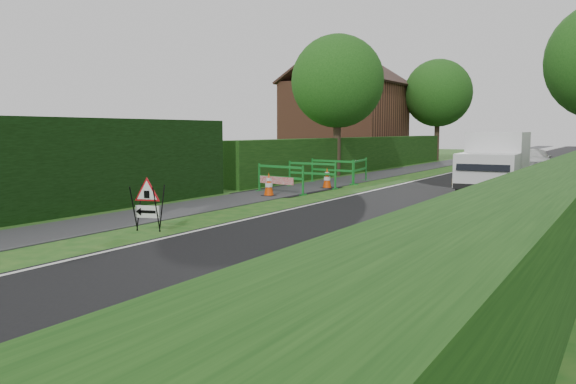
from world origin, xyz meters
The scene contains 20 objects.
ground centered at (0.00, 0.00, 0.00)m, with size 120.00×120.00×0.00m, color #174C15.
road_surface centered at (2.50, 35.00, 0.00)m, with size 6.00×90.00×0.02m, color black.
footpath centered at (-3.00, 35.00, 0.01)m, with size 2.00×90.00×0.02m, color #2D2D30.
hedge_west_far centered at (-5.00, 22.00, 0.00)m, with size 1.00×24.00×1.80m, color #14380F.
house_west centered at (-10.00, 30.00, 2.90)m, with size 7.50×7.40×7.88m.
tree_nw centered at (-4.60, 18.00, 4.48)m, with size 4.40×4.40×6.70m.
tree_fw centered at (-4.60, 34.00, 4.83)m, with size 4.80×4.80×7.24m.
triangle_sign centered at (-1.23, 2.26, 0.69)m, with size 0.84×0.84×0.99m.
works_van centered at (3.53, 13.94, 1.12)m, with size 2.07×4.73×2.11m.
traffic_cone_0 centered at (4.82, 10.86, 0.39)m, with size 0.38×0.38×0.79m.
traffic_cone_1 centered at (4.83, 13.82, 0.39)m, with size 0.38×0.38×0.79m.
traffic_cone_2 centered at (4.58, 15.73, 0.39)m, with size 0.38×0.38×0.79m.
traffic_cone_3 centered at (-2.65, 9.14, 0.39)m, with size 0.38×0.38×0.79m.
traffic_cone_4 centered at (-2.18, 12.38, 0.39)m, with size 0.38×0.38×0.79m.
ped_barrier_0 centered at (-2.80, 10.09, 0.63)m, with size 2.09×0.66×1.00m.
ped_barrier_1 centered at (-2.78, 12.28, 0.63)m, with size 2.07×0.38×1.00m.
ped_barrier_2 centered at (-2.94, 14.26, 0.63)m, with size 2.09×0.59×1.00m.
ped_barrier_3 centered at (-2.10, 15.18, 0.63)m, with size 0.70×2.09×1.00m.
redwhite_plank centered at (-2.92, 10.02, 0.00)m, with size 1.50×0.04×0.25m, color red.
hatchback_car centered at (3.11, 25.69, 0.65)m, with size 1.53×3.81×1.30m, color white.
Camera 1 is at (7.56, -6.24, 2.17)m, focal length 35.00 mm.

